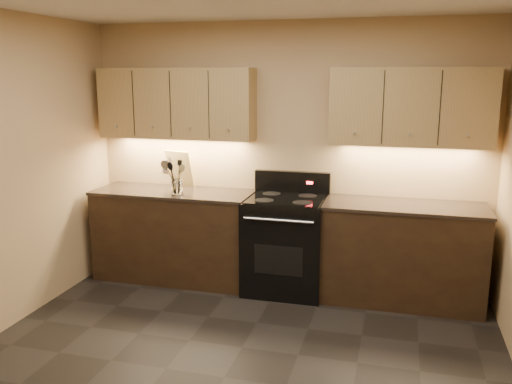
# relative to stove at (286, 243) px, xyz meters

# --- Properties ---
(floor) EXTENTS (4.00, 4.00, 0.00)m
(floor) POSITION_rel_stove_xyz_m (-0.08, -1.68, -0.48)
(floor) COLOR black
(floor) RESTS_ON ground
(wall_back) EXTENTS (4.00, 0.04, 2.60)m
(wall_back) POSITION_rel_stove_xyz_m (-0.08, 0.32, 0.82)
(wall_back) COLOR tan
(wall_back) RESTS_ON ground
(counter_left) EXTENTS (1.62, 0.62, 0.93)m
(counter_left) POSITION_rel_stove_xyz_m (-1.18, 0.02, -0.01)
(counter_left) COLOR black
(counter_left) RESTS_ON ground
(counter_right) EXTENTS (1.46, 0.62, 0.93)m
(counter_right) POSITION_rel_stove_xyz_m (1.10, 0.02, -0.01)
(counter_right) COLOR black
(counter_right) RESTS_ON ground
(stove) EXTENTS (0.76, 0.68, 1.14)m
(stove) POSITION_rel_stove_xyz_m (0.00, 0.00, 0.00)
(stove) COLOR black
(stove) RESTS_ON ground
(upper_cab_left) EXTENTS (1.60, 0.30, 0.70)m
(upper_cab_left) POSITION_rel_stove_xyz_m (-1.18, 0.17, 1.32)
(upper_cab_left) COLOR tan
(upper_cab_left) RESTS_ON wall_back
(upper_cab_right) EXTENTS (1.44, 0.30, 0.70)m
(upper_cab_right) POSITION_rel_stove_xyz_m (1.10, 0.17, 1.32)
(upper_cab_right) COLOR tan
(upper_cab_right) RESTS_ON wall_back
(outlet_plate) EXTENTS (0.08, 0.01, 0.12)m
(outlet_plate) POSITION_rel_stove_xyz_m (-1.38, 0.31, 0.64)
(outlet_plate) COLOR #B2B5BA
(outlet_plate) RESTS_ON wall_back
(utensil_crock) EXTENTS (0.14, 0.14, 0.15)m
(utensil_crock) POSITION_rel_stove_xyz_m (-1.08, -0.12, 0.52)
(utensil_crock) COLOR white
(utensil_crock) RESTS_ON counter_left
(cutting_board) EXTENTS (0.33, 0.20, 0.38)m
(cutting_board) POSITION_rel_stove_xyz_m (-1.20, 0.26, 0.64)
(cutting_board) COLOR tan
(cutting_board) RESTS_ON counter_left
(wooden_spoon) EXTENTS (0.17, 0.06, 0.30)m
(wooden_spoon) POSITION_rel_stove_xyz_m (-1.11, -0.14, 0.62)
(wooden_spoon) COLOR tan
(wooden_spoon) RESTS_ON utensil_crock
(black_spoon) EXTENTS (0.10, 0.14, 0.32)m
(black_spoon) POSITION_rel_stove_xyz_m (-1.09, -0.10, 0.62)
(black_spoon) COLOR black
(black_spoon) RESTS_ON utensil_crock
(black_turner) EXTENTS (0.10, 0.16, 0.35)m
(black_turner) POSITION_rel_stove_xyz_m (-1.06, -0.14, 0.63)
(black_turner) COLOR black
(black_turner) RESTS_ON utensil_crock
(steel_spatula) EXTENTS (0.20, 0.13, 0.39)m
(steel_spatula) POSITION_rel_stove_xyz_m (-1.05, -0.11, 0.65)
(steel_spatula) COLOR silver
(steel_spatula) RESTS_ON utensil_crock
(steel_skimmer) EXTENTS (0.22, 0.12, 0.35)m
(steel_skimmer) POSITION_rel_stove_xyz_m (-1.06, -0.12, 0.63)
(steel_skimmer) COLOR silver
(steel_skimmer) RESTS_ON utensil_crock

